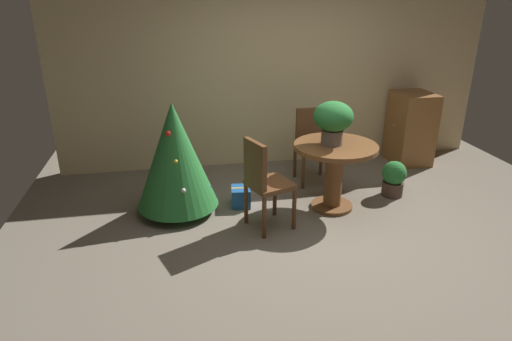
{
  "coord_description": "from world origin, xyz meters",
  "views": [
    {
      "loc": [
        -1.42,
        -3.76,
        2.3
      ],
      "look_at": [
        -0.65,
        0.3,
        0.63
      ],
      "focal_mm": 30.93,
      "sensor_mm": 36.0,
      "label": 1
    }
  ],
  "objects_px": {
    "wooden_chair_left_near": "(264,180)",
    "holiday_tree": "(175,155)",
    "potted_plant": "(394,178)",
    "round_dining_table": "(335,164)",
    "flower_vase": "(333,119)",
    "wooden_cabinet": "(411,128)",
    "wooden_chair_far": "(312,141)",
    "gift_box_blue": "(241,197)"
  },
  "relations": [
    {
      "from": "wooden_chair_left_near",
      "to": "holiday_tree",
      "type": "relative_size",
      "value": 0.77
    },
    {
      "from": "holiday_tree",
      "to": "potted_plant",
      "type": "relative_size",
      "value": 2.87
    },
    {
      "from": "round_dining_table",
      "to": "flower_vase",
      "type": "height_order",
      "value": "flower_vase"
    },
    {
      "from": "holiday_tree",
      "to": "wooden_cabinet",
      "type": "bearing_deg",
      "value": 16.51
    },
    {
      "from": "wooden_cabinet",
      "to": "potted_plant",
      "type": "bearing_deg",
      "value": -125.89
    },
    {
      "from": "flower_vase",
      "to": "holiday_tree",
      "type": "bearing_deg",
      "value": 172.81
    },
    {
      "from": "wooden_cabinet",
      "to": "potted_plant",
      "type": "distance_m",
      "value": 1.32
    },
    {
      "from": "wooden_cabinet",
      "to": "round_dining_table",
      "type": "bearing_deg",
      "value": -142.52
    },
    {
      "from": "wooden_chair_far",
      "to": "holiday_tree",
      "type": "xyz_separation_m",
      "value": [
        -1.73,
        -0.6,
        0.14
      ]
    },
    {
      "from": "round_dining_table",
      "to": "gift_box_blue",
      "type": "bearing_deg",
      "value": 166.4
    },
    {
      "from": "holiday_tree",
      "to": "potted_plant",
      "type": "height_order",
      "value": "holiday_tree"
    },
    {
      "from": "round_dining_table",
      "to": "flower_vase",
      "type": "relative_size",
      "value": 1.95
    },
    {
      "from": "flower_vase",
      "to": "wooden_chair_left_near",
      "type": "distance_m",
      "value": 1.02
    },
    {
      "from": "wooden_chair_left_near",
      "to": "gift_box_blue",
      "type": "height_order",
      "value": "wooden_chair_left_near"
    },
    {
      "from": "wooden_chair_left_near",
      "to": "wooden_cabinet",
      "type": "bearing_deg",
      "value": 31.99
    },
    {
      "from": "round_dining_table",
      "to": "wooden_chair_left_near",
      "type": "distance_m",
      "value": 0.92
    },
    {
      "from": "flower_vase",
      "to": "gift_box_blue",
      "type": "distance_m",
      "value": 1.37
    },
    {
      "from": "wooden_chair_left_near",
      "to": "round_dining_table",
      "type": "bearing_deg",
      "value": 20.0
    },
    {
      "from": "wooden_chair_far",
      "to": "holiday_tree",
      "type": "distance_m",
      "value": 1.84
    },
    {
      "from": "flower_vase",
      "to": "wooden_cabinet",
      "type": "distance_m",
      "value": 2.1
    },
    {
      "from": "flower_vase",
      "to": "wooden_cabinet",
      "type": "relative_size",
      "value": 0.47
    },
    {
      "from": "wooden_chair_far",
      "to": "round_dining_table",
      "type": "bearing_deg",
      "value": -90.0
    },
    {
      "from": "wooden_chair_left_near",
      "to": "potted_plant",
      "type": "bearing_deg",
      "value": 16.03
    },
    {
      "from": "round_dining_table",
      "to": "gift_box_blue",
      "type": "xyz_separation_m",
      "value": [
        -1.02,
        0.25,
        -0.42
      ]
    },
    {
      "from": "holiday_tree",
      "to": "potted_plant",
      "type": "bearing_deg",
      "value": -1.39
    },
    {
      "from": "wooden_chair_left_near",
      "to": "potted_plant",
      "type": "height_order",
      "value": "wooden_chair_left_near"
    },
    {
      "from": "holiday_tree",
      "to": "gift_box_blue",
      "type": "distance_m",
      "value": 0.91
    },
    {
      "from": "gift_box_blue",
      "to": "potted_plant",
      "type": "height_order",
      "value": "potted_plant"
    },
    {
      "from": "holiday_tree",
      "to": "wooden_chair_far",
      "type": "bearing_deg",
      "value": 19.12
    },
    {
      "from": "wooden_chair_far",
      "to": "holiday_tree",
      "type": "relative_size",
      "value": 0.75
    },
    {
      "from": "round_dining_table",
      "to": "gift_box_blue",
      "type": "height_order",
      "value": "round_dining_table"
    },
    {
      "from": "gift_box_blue",
      "to": "wooden_cabinet",
      "type": "distance_m",
      "value": 2.82
    },
    {
      "from": "wooden_chair_left_near",
      "to": "gift_box_blue",
      "type": "relative_size",
      "value": 3.53
    },
    {
      "from": "flower_vase",
      "to": "wooden_chair_far",
      "type": "relative_size",
      "value": 0.5
    },
    {
      "from": "round_dining_table",
      "to": "flower_vase",
      "type": "bearing_deg",
      "value": 153.57
    },
    {
      "from": "round_dining_table",
      "to": "wooden_chair_left_near",
      "type": "relative_size",
      "value": 0.95
    },
    {
      "from": "flower_vase",
      "to": "holiday_tree",
      "type": "relative_size",
      "value": 0.38
    },
    {
      "from": "gift_box_blue",
      "to": "potted_plant",
      "type": "distance_m",
      "value": 1.86
    },
    {
      "from": "wooden_chair_left_near",
      "to": "potted_plant",
      "type": "xyz_separation_m",
      "value": [
        1.7,
        0.49,
        -0.32
      ]
    },
    {
      "from": "flower_vase",
      "to": "holiday_tree",
      "type": "height_order",
      "value": "holiday_tree"
    },
    {
      "from": "flower_vase",
      "to": "wooden_chair_far",
      "type": "distance_m",
      "value": 0.96
    },
    {
      "from": "wooden_chair_far",
      "to": "wooden_cabinet",
      "type": "height_order",
      "value": "wooden_cabinet"
    }
  ]
}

